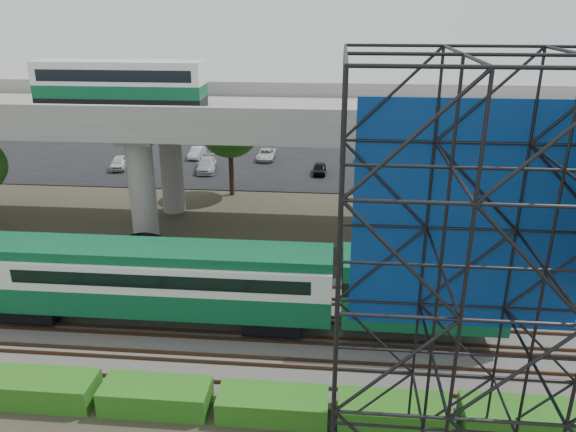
# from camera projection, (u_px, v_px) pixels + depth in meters

# --- Properties ---
(ground) EXTENTS (140.00, 140.00, 0.00)m
(ground) POSITION_uv_depth(u_px,v_px,m) (263.00, 354.00, 27.69)
(ground) COLOR #474233
(ground) RESTS_ON ground
(ballast_bed) EXTENTS (90.00, 12.00, 0.20)m
(ballast_bed) POSITION_uv_depth(u_px,v_px,m) (268.00, 330.00, 29.51)
(ballast_bed) COLOR slate
(ballast_bed) RESTS_ON ground
(service_road) EXTENTS (90.00, 5.00, 0.08)m
(service_road) POSITION_uv_depth(u_px,v_px,m) (284.00, 261.00, 37.44)
(service_road) COLOR black
(service_road) RESTS_ON ground
(parking_lot) EXTENTS (90.00, 18.00, 0.08)m
(parking_lot) POSITION_uv_depth(u_px,v_px,m) (305.00, 166.00, 59.30)
(parking_lot) COLOR black
(parking_lot) RESTS_ON ground
(harbor_water) EXTENTS (140.00, 40.00, 0.03)m
(harbor_water) POSITION_uv_depth(u_px,v_px,m) (315.00, 124.00, 79.76)
(harbor_water) COLOR #44636F
(harbor_water) RESTS_ON ground
(rail_tracks) EXTENTS (90.00, 9.52, 0.16)m
(rail_tracks) POSITION_uv_depth(u_px,v_px,m) (268.00, 327.00, 29.45)
(rail_tracks) COLOR #472D1E
(rail_tracks) RESTS_ON ballast_bed
(commuter_train) EXTENTS (29.30, 3.06, 4.30)m
(commuter_train) POSITION_uv_depth(u_px,v_px,m) (189.00, 280.00, 28.87)
(commuter_train) COLOR black
(commuter_train) RESTS_ON rail_tracks
(overpass) EXTENTS (80.00, 12.00, 12.40)m
(overpass) POSITION_uv_depth(u_px,v_px,m) (279.00, 123.00, 39.71)
(overpass) COLOR #9E9B93
(overpass) RESTS_ON ground
(scaffold_tower) EXTENTS (9.36, 6.36, 15.00)m
(scaffold_tower) POSITION_uv_depth(u_px,v_px,m) (487.00, 313.00, 16.91)
(scaffold_tower) COLOR black
(scaffold_tower) RESTS_ON ground
(hedge_strip) EXTENTS (34.60, 1.80, 1.20)m
(hedge_strip) POSITION_uv_depth(u_px,v_px,m) (273.00, 404.00, 23.40)
(hedge_strip) COLOR #226016
(hedge_strip) RESTS_ON ground
(trees) EXTENTS (40.94, 16.94, 7.69)m
(trees) POSITION_uv_depth(u_px,v_px,m) (228.00, 157.00, 41.13)
(trees) COLOR #382314
(trees) RESTS_ON ground
(suv) EXTENTS (5.73, 4.25, 1.45)m
(suv) POSITION_uv_depth(u_px,v_px,m) (154.00, 247.00, 37.73)
(suv) COLOR black
(suv) RESTS_ON service_road
(parked_cars) EXTENTS (38.96, 9.51, 1.32)m
(parked_cars) POSITION_uv_depth(u_px,v_px,m) (292.00, 161.00, 58.64)
(parked_cars) COLOR silver
(parked_cars) RESTS_ON parking_lot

